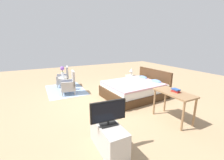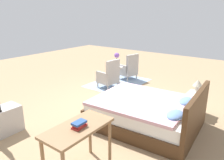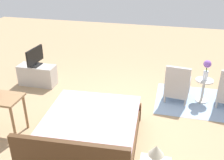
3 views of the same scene
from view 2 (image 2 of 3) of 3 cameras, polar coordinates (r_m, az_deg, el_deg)
The scene contains 11 objects.
ground_plane at distance 5.47m, azimuth -0.65°, elevation -7.77°, with size 16.00×16.00×0.00m, color #A38460.
floor_rug at distance 7.48m, azimuth 1.63°, elevation -0.71°, with size 2.10×1.50×0.01m.
bed at distance 4.68m, azimuth 9.13°, elevation -8.49°, with size 1.79×2.21×0.96m.
armchair_by_window_left at distance 7.81m, azimuth 4.41°, elevation 2.90°, with size 0.64×0.64×0.92m.
armchair_by_window_right at distance 6.88m, azimuth -0.77°, elevation 0.97°, with size 0.60×0.60×0.92m.
side_table at distance 7.42m, azimuth 1.23°, elevation 1.93°, with size 0.40×0.40×0.56m.
flower_vase at distance 7.30m, azimuth 1.26°, elevation 5.71°, with size 0.17×0.17×0.48m.
nightstand at distance 5.52m, azimuth 20.95°, elevation -5.79°, with size 0.44×0.41×0.52m.
table_lamp at distance 5.36m, azimuth 21.50°, elevation -1.11°, with size 0.22×0.22×0.33m.
vanity_desk at distance 3.24m, azimuth -8.86°, elevation -13.75°, with size 1.04×0.52×0.78m.
book_stack at distance 3.13m, azimuth -8.57°, elevation -11.42°, with size 0.22×0.15×0.09m.
Camera 2 is at (3.94, 3.01, 2.32)m, focal length 35.00 mm.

